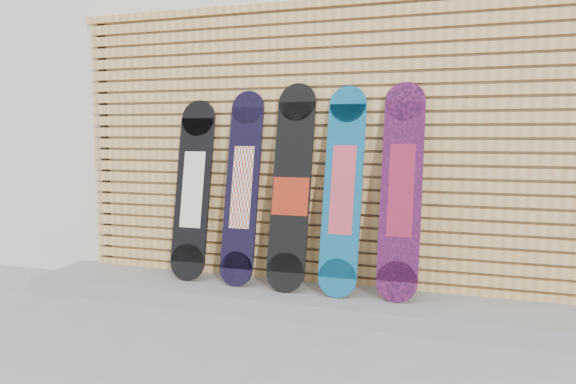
% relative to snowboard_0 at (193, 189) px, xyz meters
% --- Properties ---
extents(ground, '(80.00, 80.00, 0.00)m').
position_rel_snowboard_0_xyz_m(ground, '(1.19, -0.79, -0.84)').
color(ground, gray).
rests_on(ground, ground).
extents(building, '(12.00, 5.00, 3.60)m').
position_rel_snowboard_0_xyz_m(building, '(1.69, 2.71, 0.96)').
color(building, beige).
rests_on(building, ground).
extents(concrete_step, '(4.60, 0.70, 0.12)m').
position_rel_snowboard_0_xyz_m(concrete_step, '(1.04, -0.11, -0.78)').
color(concrete_step, gray).
rests_on(concrete_step, ground).
extents(slat_wall, '(4.26, 0.08, 2.29)m').
position_rel_snowboard_0_xyz_m(slat_wall, '(1.04, 0.18, 0.37)').
color(slat_wall, tan).
rests_on(slat_wall, ground).
extents(snowboard_0, '(0.30, 0.31, 1.44)m').
position_rel_snowboard_0_xyz_m(snowboard_0, '(0.00, 0.00, 0.00)').
color(snowboard_0, black).
rests_on(snowboard_0, concrete_step).
extents(snowboard_1, '(0.27, 0.33, 1.51)m').
position_rel_snowboard_0_xyz_m(snowboard_1, '(0.44, -0.01, 0.03)').
color(snowboard_1, black).
rests_on(snowboard_1, concrete_step).
extents(snowboard_2, '(0.30, 0.37, 1.56)m').
position_rel_snowboard_0_xyz_m(snowboard_2, '(0.85, -0.04, 0.05)').
color(snowboard_2, black).
rests_on(snowboard_2, concrete_step).
extents(snowboard_3, '(0.28, 0.38, 1.53)m').
position_rel_snowboard_0_xyz_m(snowboard_3, '(1.24, -0.04, 0.04)').
color(snowboard_3, '#0D547E').
rests_on(snowboard_3, concrete_step).
extents(snowboard_4, '(0.29, 0.35, 1.54)m').
position_rel_snowboard_0_xyz_m(snowboard_4, '(1.66, -0.02, 0.05)').
color(snowboard_4, black).
rests_on(snowboard_4, concrete_step).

